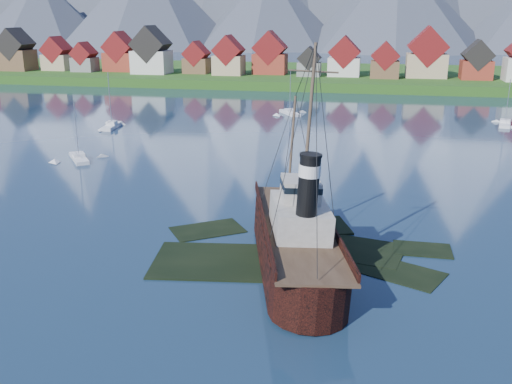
% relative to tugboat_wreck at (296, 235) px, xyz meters
% --- Properties ---
extents(ground, '(1400.00, 1400.00, 0.00)m').
position_rel_tugboat_wreck_xyz_m(ground, '(-2.17, 0.56, -2.88)').
color(ground, '#172B42').
rests_on(ground, ground).
extents(shoal, '(31.71, 21.24, 1.14)m').
position_rel_tugboat_wreck_xyz_m(shoal, '(-0.40, 2.71, -3.23)').
color(shoal, black).
rests_on(shoal, ground).
extents(shore_bank, '(600.00, 80.00, 3.20)m').
position_rel_tugboat_wreck_xyz_m(shore_bank, '(-2.17, 170.56, -2.88)').
color(shore_bank, '#2A4D16').
rests_on(shore_bank, ground).
extents(seawall, '(600.00, 2.50, 2.00)m').
position_rel_tugboat_wreck_xyz_m(seawall, '(-2.17, 132.56, -2.88)').
color(seawall, '#3F3D38').
rests_on(seawall, ground).
extents(town, '(250.96, 16.69, 17.30)m').
position_rel_tugboat_wreck_xyz_m(town, '(-35.29, 152.74, 6.10)').
color(town, maroon).
rests_on(town, ground).
extents(tugboat_wreck, '(6.71, 28.90, 22.90)m').
position_rel_tugboat_wreck_xyz_m(tugboat_wreck, '(0.00, 0.00, 0.00)').
color(tugboat_wreck, black).
rests_on(tugboat_wreck, ground).
extents(sailboat_a, '(6.72, 7.89, 10.18)m').
position_rel_tugboat_wreck_xyz_m(sailboat_a, '(-42.23, 34.23, -2.66)').
color(sailboat_a, silver).
rests_on(sailboat_a, ground).
extents(sailboat_b, '(3.27, 8.89, 12.59)m').
position_rel_tugboat_wreck_xyz_m(sailboat_b, '(-49.38, 62.29, -2.59)').
color(sailboat_b, silver).
rests_on(sailboat_b, ground).
extents(sailboat_c, '(6.46, 8.61, 11.29)m').
position_rel_tugboat_wreck_xyz_m(sailboat_c, '(-13.56, 87.84, -2.63)').
color(sailboat_c, silver).
rests_on(sailboat_c, ground).
extents(sailboat_e, '(4.15, 9.51, 10.71)m').
position_rel_tugboat_wreck_xyz_m(sailboat_e, '(36.16, 83.25, -2.65)').
color(sailboat_e, silver).
rests_on(sailboat_e, ground).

